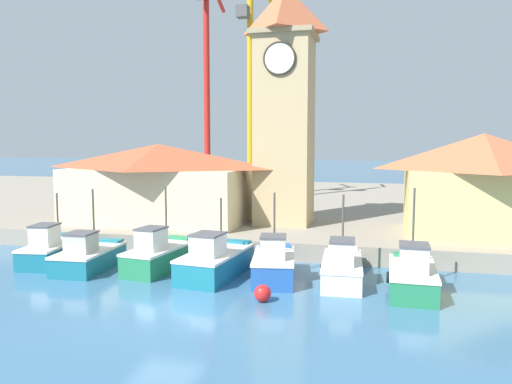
{
  "coord_description": "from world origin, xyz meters",
  "views": [
    {
      "loc": [
        7.83,
        -16.84,
        6.44
      ],
      "look_at": [
        0.81,
        10.88,
        3.5
      ],
      "focal_mm": 35.0,
      "sensor_mm": 36.0,
      "label": 1
    }
  ],
  "objects_px": {
    "fishing_boat_mid_left": "(215,261)",
    "fishing_boat_right_inner": "(412,275)",
    "fishing_boat_left_outer": "(89,256)",
    "warehouse_left": "(159,182)",
    "fishing_boat_left_inner": "(160,255)",
    "port_crane_far": "(251,115)",
    "fishing_boat_mid_right": "(342,267)",
    "clock_tower": "(285,101)",
    "warehouse_right": "(482,184)",
    "mooring_buoy": "(263,293)",
    "fishing_boat_far_left": "(53,249)",
    "fishing_boat_center": "(274,264)",
    "port_crane_near": "(207,109)"
  },
  "relations": [
    {
      "from": "fishing_boat_center",
      "to": "port_crane_far",
      "type": "distance_m",
      "value": 23.87
    },
    {
      "from": "fishing_boat_left_outer",
      "to": "warehouse_left",
      "type": "distance_m",
      "value": 9.41
    },
    {
      "from": "fishing_boat_mid_left",
      "to": "port_crane_far",
      "type": "height_order",
      "value": "port_crane_far"
    },
    {
      "from": "fishing_boat_left_inner",
      "to": "mooring_buoy",
      "type": "distance_m",
      "value": 7.15
    },
    {
      "from": "fishing_boat_left_outer",
      "to": "warehouse_left",
      "type": "bearing_deg",
      "value": 91.94
    },
    {
      "from": "fishing_boat_mid_left",
      "to": "mooring_buoy",
      "type": "distance_m",
      "value": 4.34
    },
    {
      "from": "fishing_boat_far_left",
      "to": "fishing_boat_left_inner",
      "type": "xyz_separation_m",
      "value": [
        6.17,
        0.01,
        0.05
      ]
    },
    {
      "from": "fishing_boat_left_inner",
      "to": "fishing_boat_center",
      "type": "xyz_separation_m",
      "value": [
        5.93,
        -0.45,
        -0.0
      ]
    },
    {
      "from": "fishing_boat_far_left",
      "to": "fishing_boat_right_inner",
      "type": "height_order",
      "value": "fishing_boat_right_inner"
    },
    {
      "from": "fishing_boat_far_left",
      "to": "fishing_boat_right_inner",
      "type": "relative_size",
      "value": 1.04
    },
    {
      "from": "warehouse_left",
      "to": "warehouse_right",
      "type": "relative_size",
      "value": 1.38
    },
    {
      "from": "fishing_boat_left_outer",
      "to": "fishing_boat_right_inner",
      "type": "distance_m",
      "value": 15.57
    },
    {
      "from": "fishing_boat_mid_left",
      "to": "fishing_boat_left_outer",
      "type": "bearing_deg",
      "value": -177.83
    },
    {
      "from": "fishing_boat_right_inner",
      "to": "port_crane_near",
      "type": "xyz_separation_m",
      "value": [
        -16.65,
        20.79,
        8.49
      ]
    },
    {
      "from": "fishing_boat_right_inner",
      "to": "port_crane_near",
      "type": "distance_m",
      "value": 27.95
    },
    {
      "from": "fishing_boat_mid_left",
      "to": "fishing_boat_right_inner",
      "type": "xyz_separation_m",
      "value": [
        8.94,
        -0.25,
        -0.03
      ]
    },
    {
      "from": "clock_tower",
      "to": "warehouse_left",
      "type": "relative_size",
      "value": 1.4
    },
    {
      "from": "fishing_boat_far_left",
      "to": "warehouse_right",
      "type": "xyz_separation_m",
      "value": [
        22.42,
        8.01,
        3.29
      ]
    },
    {
      "from": "fishing_boat_center",
      "to": "warehouse_left",
      "type": "height_order",
      "value": "warehouse_left"
    },
    {
      "from": "fishing_boat_left_outer",
      "to": "warehouse_right",
      "type": "height_order",
      "value": "warehouse_right"
    },
    {
      "from": "fishing_boat_far_left",
      "to": "fishing_boat_center",
      "type": "relative_size",
      "value": 1.11
    },
    {
      "from": "port_crane_far",
      "to": "warehouse_right",
      "type": "bearing_deg",
      "value": -37.4
    },
    {
      "from": "fishing_boat_left_outer",
      "to": "fishing_boat_mid_left",
      "type": "height_order",
      "value": "fishing_boat_left_outer"
    },
    {
      "from": "port_crane_far",
      "to": "fishing_boat_center",
      "type": "bearing_deg",
      "value": -72.64
    },
    {
      "from": "fishing_boat_center",
      "to": "fishing_boat_left_outer",
      "type": "bearing_deg",
      "value": -177.92
    },
    {
      "from": "fishing_boat_center",
      "to": "mooring_buoy",
      "type": "bearing_deg",
      "value": -85.85
    },
    {
      "from": "fishing_boat_far_left",
      "to": "port_crane_near",
      "type": "height_order",
      "value": "port_crane_near"
    },
    {
      "from": "fishing_boat_mid_right",
      "to": "port_crane_near",
      "type": "height_order",
      "value": "port_crane_near"
    },
    {
      "from": "fishing_boat_left_outer",
      "to": "fishing_boat_mid_right",
      "type": "bearing_deg",
      "value": 3.76
    },
    {
      "from": "fishing_boat_left_inner",
      "to": "fishing_boat_center",
      "type": "height_order",
      "value": "fishing_boat_left_inner"
    },
    {
      "from": "port_crane_far",
      "to": "mooring_buoy",
      "type": "bearing_deg",
      "value": -74.27
    },
    {
      "from": "fishing_boat_left_outer",
      "to": "port_crane_near",
      "type": "distance_m",
      "value": 22.5
    },
    {
      "from": "fishing_boat_mid_left",
      "to": "warehouse_right",
      "type": "relative_size",
      "value": 0.59
    },
    {
      "from": "fishing_boat_mid_right",
      "to": "clock_tower",
      "type": "distance_m",
      "value": 13.4
    },
    {
      "from": "fishing_boat_center",
      "to": "mooring_buoy",
      "type": "relative_size",
      "value": 6.27
    },
    {
      "from": "fishing_boat_left_inner",
      "to": "port_crane_far",
      "type": "distance_m",
      "value": 22.5
    },
    {
      "from": "warehouse_left",
      "to": "warehouse_right",
      "type": "bearing_deg",
      "value": -0.35
    },
    {
      "from": "fishing_boat_mid_left",
      "to": "port_crane_far",
      "type": "xyz_separation_m",
      "value": [
        -3.9,
        21.56,
        7.97
      ]
    },
    {
      "from": "fishing_boat_center",
      "to": "warehouse_right",
      "type": "xyz_separation_m",
      "value": [
        10.32,
        8.45,
        3.24
      ]
    },
    {
      "from": "fishing_boat_mid_left",
      "to": "clock_tower",
      "type": "bearing_deg",
      "value": 82.3
    },
    {
      "from": "fishing_boat_left_outer",
      "to": "port_crane_far",
      "type": "height_order",
      "value": "port_crane_far"
    },
    {
      "from": "fishing_boat_mid_right",
      "to": "mooring_buoy",
      "type": "distance_m",
      "value": 4.65
    },
    {
      "from": "port_crane_far",
      "to": "mooring_buoy",
      "type": "xyz_separation_m",
      "value": [
        6.94,
        -24.64,
        -8.4
      ]
    },
    {
      "from": "clock_tower",
      "to": "mooring_buoy",
      "type": "xyz_separation_m",
      "value": [
        1.68,
        -13.14,
        -8.64
      ]
    },
    {
      "from": "fishing_boat_right_inner",
      "to": "port_crane_far",
      "type": "relative_size",
      "value": 0.23
    },
    {
      "from": "fishing_boat_mid_left",
      "to": "warehouse_right",
      "type": "distance_m",
      "value": 16.0
    },
    {
      "from": "clock_tower",
      "to": "warehouse_left",
      "type": "bearing_deg",
      "value": -170.35
    },
    {
      "from": "fishing_boat_mid_left",
      "to": "warehouse_left",
      "type": "bearing_deg",
      "value": 128.64
    },
    {
      "from": "fishing_boat_mid_right",
      "to": "port_crane_near",
      "type": "xyz_separation_m",
      "value": [
        -13.61,
        19.97,
        8.53
      ]
    },
    {
      "from": "fishing_boat_mid_left",
      "to": "fishing_boat_mid_right",
      "type": "height_order",
      "value": "fishing_boat_mid_right"
    }
  ]
}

